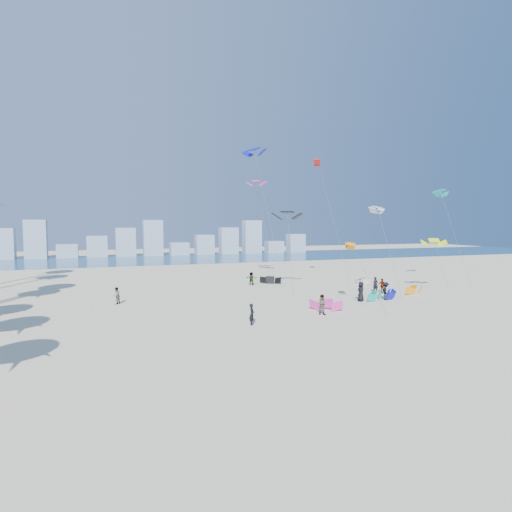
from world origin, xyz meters
name	(u,v)px	position (x,y,z in m)	size (l,w,h in m)	color
ground	(304,356)	(0.00, 0.00, 0.00)	(220.00, 220.00, 0.00)	beige
ocean	(152,259)	(0.00, 72.00, 0.01)	(220.00, 220.00, 0.00)	navy
kitesurfer_near	(252,314)	(-0.22, 8.15, 0.80)	(0.58, 0.38, 1.60)	black
kitesurfer_mid	(322,304)	(6.45, 9.64, 0.84)	(0.81, 0.63, 1.67)	gray
kitesurfers_far	(312,287)	(10.14, 18.32, 0.86)	(28.24, 15.62, 1.90)	black
grounded_kites	(351,290)	(14.36, 17.50, 0.43)	(16.08, 19.31, 0.92)	#EF35B3
flying_kites	(326,191)	(14.73, 23.85, 11.35)	(25.73, 29.76, 17.31)	orange
distant_skyline	(142,243)	(-1.19, 82.00, 3.09)	(85.00, 3.00, 8.40)	#9EADBF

